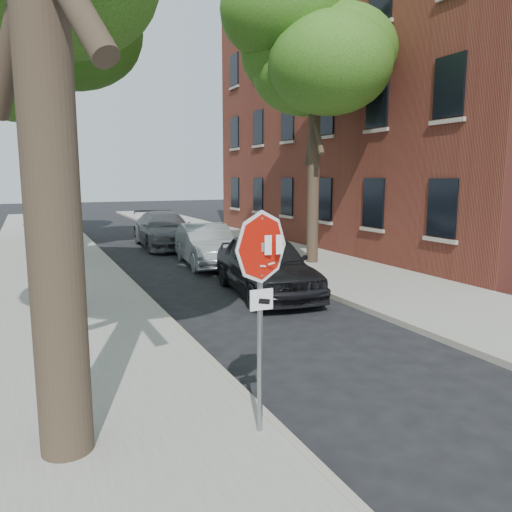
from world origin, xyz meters
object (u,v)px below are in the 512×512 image
Objects in this scene: apartment_building at (418,78)px; tree_far at (27,86)px; car_c at (164,230)px; car_a at (266,265)px; tree_mid_b at (35,28)px; car_b at (206,245)px; tree_right at (313,52)px; stop_sign at (261,280)px.

apartment_building is 18.18m from tree_far.
tree_far is at bearing 141.57° from car_c.
apartment_building reaches higher than car_a.
tree_mid_b is 1.11× the size of tree_far.
apartment_building is at bearing -0.43° from tree_mid_b.
car_b is 5.16m from car_c.
tree_right is at bearing -59.10° from car_c.
tree_far is at bearing 92.44° from tree_mid_b.
stop_sign is at bearing -136.35° from apartment_building.
tree_far is 1.75× the size of car_c.
car_a is (-11.40, -7.31, -6.86)m from apartment_building.
tree_right is at bearing 56.62° from stop_sign.
tree_mid_b is (-16.42, 0.12, 0.34)m from apartment_building.
tree_far is 9.35m from car_c.
tree_mid_b is at bearing 154.48° from tree_right.
car_c is at bearing 27.93° from tree_mid_b.
stop_sign is 0.49× the size of car_c.
apartment_building is 2.17× the size of tree_right.
tree_far is at bearing 156.96° from apartment_building.
car_a is at bearing -69.74° from tree_far.
tree_far is (-16.72, 7.11, -0.44)m from apartment_building.
tree_far is 1.00× the size of tree_right.
apartment_building is at bearing 43.65° from stop_sign.
tree_mid_b reaches higher than car_c.
stop_sign is 0.56× the size of car_a.
apartment_building is 2.17× the size of tree_far.
tree_mid_b is 9.06m from car_c.
tree_right is (-8.02, -3.89, -0.44)m from apartment_building.
stop_sign is 17.04m from car_c.
apartment_building reaches higher than tree_right.
tree_mid_b reaches higher than tree_right.
apartment_building is 7.74× the size of stop_sign.
tree_mid_b is 7.04m from tree_far.
apartment_building is 15.18m from car_a.
tree_right is 7.45m from car_b.
tree_mid_b reaches higher than car_a.
car_c is (3.11, 16.71, -1.18)m from stop_sign.
tree_mid_b is at bearing 96.95° from stop_sign.
apartment_building is 1.95× the size of tree_mid_b.
car_c is (5.13, -4.43, -6.44)m from tree_far.
stop_sign is at bearing -98.15° from car_c.
car_c is (4.83, 2.56, -7.22)m from tree_mid_b.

